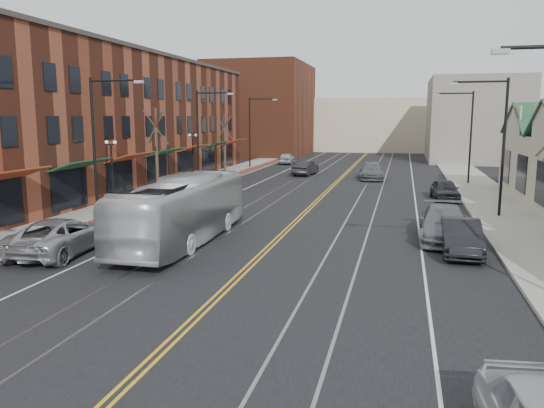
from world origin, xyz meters
The scene contains 26 objects.
ground centered at (0.00, 0.00, 0.00)m, with size 160.00×160.00×0.00m, color black.
sidewalk_left centered at (-12.00, 20.00, 0.07)m, with size 4.00×120.00×0.15m, color gray.
sidewalk_right centered at (12.00, 20.00, 0.07)m, with size 4.00×120.00×0.15m, color gray.
building_left centered at (-19.00, 27.00, 5.50)m, with size 10.00×50.00×11.00m, color brown.
backdrop_left centered at (-16.00, 70.00, 7.00)m, with size 14.00×18.00×14.00m, color brown.
backdrop_mid centered at (0.00, 85.00, 4.50)m, with size 22.00×14.00×9.00m, color beige.
backdrop_right centered at (15.00, 65.00, 5.50)m, with size 12.00×16.00×11.00m, color slate.
streetlight_l_1 centered at (-11.05, 16.00, 5.03)m, with size 3.33×0.25×8.00m.
streetlight_l_2 centered at (-11.05, 32.00, 5.03)m, with size 3.33×0.25×8.00m.
streetlight_l_3 centered at (-11.05, 48.00, 5.03)m, with size 3.33×0.25×8.00m.
streetlight_r_1 centered at (11.05, 22.00, 5.03)m, with size 3.33×0.25×8.00m.
streetlight_r_2 centered at (11.05, 38.00, 5.03)m, with size 3.33×0.25×8.00m.
lamppost_l_2 centered at (-12.80, 20.00, 2.20)m, with size 0.84×0.28×4.27m.
lamppost_l_3 centered at (-12.80, 34.00, 2.20)m, with size 0.84×0.28×4.27m.
tree_left_near centered at (-12.50, 26.00, 3.51)m, with size 1.78×1.37×6.48m.
tree_left_far centered at (-12.50, 42.00, 3.28)m, with size 1.66×1.28×6.02m.
manhole_far centered at (-11.20, 8.00, 0.16)m, with size 0.60×0.60×0.02m, color #592D19.
traffic_signal centered at (-10.60, 24.00, 2.35)m, with size 0.18×0.15×3.80m.
transit_bus centered at (-4.20, 11.69, 1.56)m, with size 2.63×11.23×3.13m, color #BBBBBD.
parked_suv centered at (-8.60, 8.49, 0.80)m, with size 2.65×5.74×1.60m, color #9EA1A5.
parked_car_b centered at (8.43, 12.64, 0.75)m, with size 1.59×4.57×1.51m, color black.
parked_car_c centered at (7.88, 15.15, 0.83)m, with size 2.31×5.69×1.65m, color slate.
parked_car_d centered at (8.86, 28.51, 0.74)m, with size 1.75×4.35×1.48m, color #222228.
distant_car_left centered at (-3.86, 42.25, 0.75)m, with size 1.59×4.55×1.50m, color black.
distant_car_right centered at (2.95, 40.22, 0.79)m, with size 2.22×5.47×1.59m, color #58585E.
distant_car_far centered at (-8.50, 54.51, 0.73)m, with size 1.73×4.29×1.46m, color #A9ADB1.
Camera 1 is at (5.83, -11.29, 5.95)m, focal length 35.00 mm.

